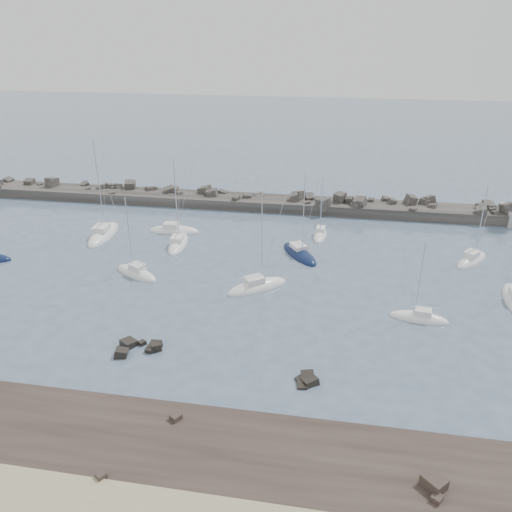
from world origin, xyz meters
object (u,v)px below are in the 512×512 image
(sailboat_3, at_px, (178,244))
(sailboat_6, at_px, (320,235))
(sailboat_1, at_px, (103,235))
(sailboat_9, at_px, (419,318))
(sailboat_12, at_px, (471,261))
(sailboat_7, at_px, (257,287))
(sailboat_4, at_px, (174,231))
(sailboat_5, at_px, (136,274))
(sailboat_8, at_px, (299,254))

(sailboat_3, height_order, sailboat_6, sailboat_3)
(sailboat_1, xyz_separation_m, sailboat_9, (46.91, -17.62, -0.02))
(sailboat_6, bearing_deg, sailboat_12, -15.52)
(sailboat_3, distance_m, sailboat_7, 18.51)
(sailboat_4, bearing_deg, sailboat_9, -30.27)
(sailboat_3, height_order, sailboat_7, sailboat_7)
(sailboat_6, bearing_deg, sailboat_5, -142.86)
(sailboat_1, distance_m, sailboat_8, 31.86)
(sailboat_5, xyz_separation_m, sailboat_9, (36.36, -5.33, -0.02))
(sailboat_7, bearing_deg, sailboat_6, 69.62)
(sailboat_3, relative_size, sailboat_9, 1.24)
(sailboat_6, distance_m, sailboat_7, 20.39)
(sailboat_6, height_order, sailboat_8, sailboat_8)
(sailboat_3, relative_size, sailboat_5, 1.11)
(sailboat_12, bearing_deg, sailboat_4, 175.20)
(sailboat_6, height_order, sailboat_9, sailboat_6)
(sailboat_4, bearing_deg, sailboat_8, -15.16)
(sailboat_6, xyz_separation_m, sailboat_9, (12.51, -23.39, 0.00))
(sailboat_1, relative_size, sailboat_6, 1.52)
(sailboat_3, relative_size, sailboat_7, 0.98)
(sailboat_3, bearing_deg, sailboat_9, -25.32)
(sailboat_1, xyz_separation_m, sailboat_3, (13.02, -1.58, -0.02))
(sailboat_6, relative_size, sailboat_9, 1.01)
(sailboat_1, bearing_deg, sailboat_3, -6.91)
(sailboat_1, xyz_separation_m, sailboat_12, (56.27, -0.30, 0.00))
(sailboat_3, bearing_deg, sailboat_5, -102.94)
(sailboat_9, bearing_deg, sailboat_3, 154.68)
(sailboat_4, distance_m, sailboat_8, 21.87)
(sailboat_9, height_order, sailboat_12, sailboat_12)
(sailboat_4, bearing_deg, sailboat_12, -4.80)
(sailboat_3, xyz_separation_m, sailboat_4, (-2.35, 5.11, -0.00))
(sailboat_8, distance_m, sailboat_9, 21.61)
(sailboat_1, height_order, sailboat_6, sailboat_1)
(sailboat_4, distance_m, sailboat_6, 23.84)
(sailboat_5, relative_size, sailboat_12, 0.98)
(sailboat_1, xyz_separation_m, sailboat_6, (34.41, 5.77, -0.02))
(sailboat_4, xyz_separation_m, sailboat_8, (21.11, -5.72, -0.00))
(sailboat_3, distance_m, sailboat_9, 37.50)
(sailboat_1, relative_size, sailboat_8, 1.19)
(sailboat_4, relative_size, sailboat_7, 0.98)
(sailboat_8, bearing_deg, sailboat_1, 176.06)
(sailboat_3, relative_size, sailboat_12, 1.08)
(sailboat_7, height_order, sailboat_9, sailboat_7)
(sailboat_6, xyz_separation_m, sailboat_7, (-7.10, -19.11, 0.01))
(sailboat_9, bearing_deg, sailboat_7, 167.68)
(sailboat_7, distance_m, sailboat_8, 12.01)
(sailboat_1, relative_size, sailboat_4, 1.24)
(sailboat_7, height_order, sailboat_8, sailboat_8)
(sailboat_1, xyz_separation_m, sailboat_7, (27.31, -13.34, -0.01))
(sailboat_5, xyz_separation_m, sailboat_7, (16.75, -1.05, -0.01))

